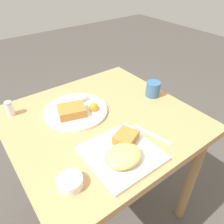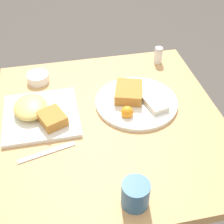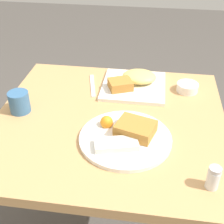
{
  "view_description": "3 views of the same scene",
  "coord_description": "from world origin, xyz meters",
  "px_view_note": "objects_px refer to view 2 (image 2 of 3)",
  "views": [
    {
      "loc": [
        -0.44,
        -0.67,
        1.36
      ],
      "look_at": [
        0.03,
        -0.04,
        0.78
      ],
      "focal_mm": 35.0,
      "sensor_mm": 36.0,
      "label": 1
    },
    {
      "loc": [
        0.78,
        -0.15,
        1.48
      ],
      "look_at": [
        -0.02,
        0.01,
        0.76
      ],
      "focal_mm": 50.0,
      "sensor_mm": 36.0,
      "label": 2
    },
    {
      "loc": [
        -0.14,
        0.9,
        1.39
      ],
      "look_at": [
        -0.01,
        0.03,
        0.79
      ],
      "focal_mm": 50.0,
      "sensor_mm": 36.0,
      "label": 3
    }
  ],
  "objects_px": {
    "plate_square_near": "(38,112)",
    "salt_shaker": "(158,56)",
    "butter_knife": "(47,152)",
    "coffee_mug": "(135,194)",
    "sauce_ramekin": "(38,78)",
    "plate_oval_far": "(135,100)"
  },
  "relations": [
    {
      "from": "sauce_ramekin",
      "to": "butter_knife",
      "type": "relative_size",
      "value": 0.48
    },
    {
      "from": "plate_oval_far",
      "to": "sauce_ramekin",
      "type": "relative_size",
      "value": 3.48
    },
    {
      "from": "plate_oval_far",
      "to": "butter_knife",
      "type": "relative_size",
      "value": 1.65
    },
    {
      "from": "sauce_ramekin",
      "to": "coffee_mug",
      "type": "bearing_deg",
      "value": 20.84
    },
    {
      "from": "plate_square_near",
      "to": "butter_knife",
      "type": "relative_size",
      "value": 1.41
    },
    {
      "from": "butter_knife",
      "to": "sauce_ramekin",
      "type": "bearing_deg",
      "value": 78.26
    },
    {
      "from": "plate_square_near",
      "to": "plate_oval_far",
      "type": "height_order",
      "value": "plate_square_near"
    },
    {
      "from": "butter_knife",
      "to": "coffee_mug",
      "type": "bearing_deg",
      "value": -59.42
    },
    {
      "from": "salt_shaker",
      "to": "coffee_mug",
      "type": "relative_size",
      "value": 0.9
    },
    {
      "from": "sauce_ramekin",
      "to": "butter_knife",
      "type": "bearing_deg",
      "value": 2.03
    },
    {
      "from": "butter_knife",
      "to": "plate_square_near",
      "type": "bearing_deg",
      "value": 82.15
    },
    {
      "from": "plate_oval_far",
      "to": "sauce_ramekin",
      "type": "distance_m",
      "value": 0.41
    },
    {
      "from": "plate_square_near",
      "to": "salt_shaker",
      "type": "xyz_separation_m",
      "value": [
        -0.26,
        0.52,
        0.01
      ]
    },
    {
      "from": "plate_square_near",
      "to": "coffee_mug",
      "type": "bearing_deg",
      "value": 30.91
    },
    {
      "from": "plate_oval_far",
      "to": "sauce_ramekin",
      "type": "bearing_deg",
      "value": -121.65
    },
    {
      "from": "plate_square_near",
      "to": "sauce_ramekin",
      "type": "distance_m",
      "value": 0.22
    },
    {
      "from": "plate_square_near",
      "to": "butter_knife",
      "type": "bearing_deg",
      "value": 5.92
    },
    {
      "from": "sauce_ramekin",
      "to": "salt_shaker",
      "type": "bearing_deg",
      "value": 94.33
    },
    {
      "from": "butter_knife",
      "to": "coffee_mug",
      "type": "distance_m",
      "value": 0.32
    },
    {
      "from": "plate_square_near",
      "to": "salt_shaker",
      "type": "distance_m",
      "value": 0.58
    },
    {
      "from": "plate_square_near",
      "to": "butter_knife",
      "type": "xyz_separation_m",
      "value": [
        0.17,
        0.02,
        -0.02
      ]
    },
    {
      "from": "salt_shaker",
      "to": "butter_knife",
      "type": "height_order",
      "value": "salt_shaker"
    }
  ]
}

